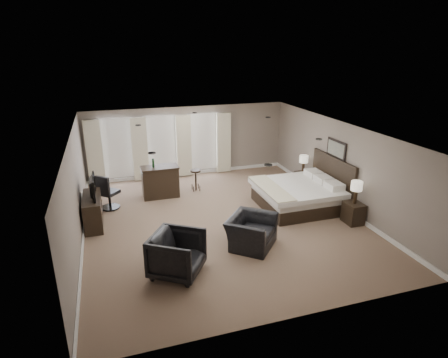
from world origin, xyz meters
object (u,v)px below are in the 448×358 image
object	(u,v)px
dresser	(93,211)
desk_chair	(109,191)
bar_stool_right	(196,180)
lamp_near	(356,192)
armchair_near	(251,227)
bar_stool_left	(151,185)
bed	(301,184)
tv	(91,195)
lamp_far	(303,164)
bar_counter	(160,182)
armchair_far	(177,252)
nightstand_far	(302,180)
nightstand_near	(353,213)

from	to	relation	value
dresser	desk_chair	distance (m)	1.11
dresser	bar_stool_right	bearing A→B (deg)	26.78
lamp_near	armchair_near	world-z (taller)	lamp_near
lamp_near	dresser	distance (m)	7.24
lamp_near	desk_chair	bearing A→B (deg)	154.48
lamp_near	bar_stool_left	world-z (taller)	lamp_near
dresser	desk_chair	bearing A→B (deg)	65.71
bed	tv	xyz separation A→B (m)	(-6.03, 0.63, 0.15)
bar_stool_left	lamp_far	bearing A→B (deg)	-8.95
bar_counter	armchair_near	bearing A→B (deg)	-66.93
armchair_far	bed	bearing A→B (deg)	-27.33
armchair_near	armchair_far	xyz separation A→B (m)	(-1.97, -0.65, 0.01)
bar_stool_left	tv	bearing A→B (deg)	-137.71
lamp_near	nightstand_far	bearing A→B (deg)	90.00
lamp_near	armchair_far	xyz separation A→B (m)	(-5.16, -0.96, -0.39)
armchair_far	dresser	bearing A→B (deg)	63.30
nightstand_far	tv	distance (m)	7.00
dresser	armchair_far	distance (m)	3.52
bar_counter	desk_chair	world-z (taller)	desk_chair
tv	armchair_near	size ratio (longest dim) A/B	0.84
bed	bar_stool_left	bearing A→B (deg)	151.96
nightstand_near	armchair_far	world-z (taller)	armchair_far
bed	bar_stool_left	distance (m)	4.82
armchair_near	nightstand_far	bearing A→B (deg)	-3.54
tv	desk_chair	bearing A→B (deg)	-24.29
nightstand_near	tv	xyz separation A→B (m)	(-6.92, 2.08, 0.60)
bar_counter	bar_stool_left	world-z (taller)	bar_counter
tv	armchair_near	bearing A→B (deg)	-122.64
bed	armchair_near	bearing A→B (deg)	-142.57
nightstand_near	armchair_far	distance (m)	5.25
bed	lamp_far	world-z (taller)	bed
bed	armchair_near	distance (m)	2.91
lamp_near	bar_stool_right	world-z (taller)	lamp_near
nightstand_far	lamp_far	world-z (taller)	lamp_far
lamp_far	bed	bearing A→B (deg)	-121.54
lamp_far	desk_chair	size ratio (longest dim) A/B	0.55
tv	bar_stool_right	distance (m)	3.74
dresser	bar_counter	distance (m)	2.56
bar_stool_right	desk_chair	size ratio (longest dim) A/B	0.66
bed	nightstand_near	distance (m)	1.76
armchair_near	bar_stool_right	bearing A→B (deg)	47.20
bar_counter	bar_stool_right	bearing A→B (deg)	8.87
nightstand_far	armchair_far	size ratio (longest dim) A/B	0.52
bed	bar_stool_right	bearing A→B (deg)	139.82
nightstand_near	bed	bearing A→B (deg)	121.54
bed	bar_stool_right	xyz separation A→B (m)	(-2.72, 2.30, -0.38)
bed	lamp_near	bearing A→B (deg)	-58.46
armchair_near	bar_counter	bearing A→B (deg)	64.35
nightstand_far	desk_chair	world-z (taller)	desk_chair
bed	nightstand_far	distance (m)	1.77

